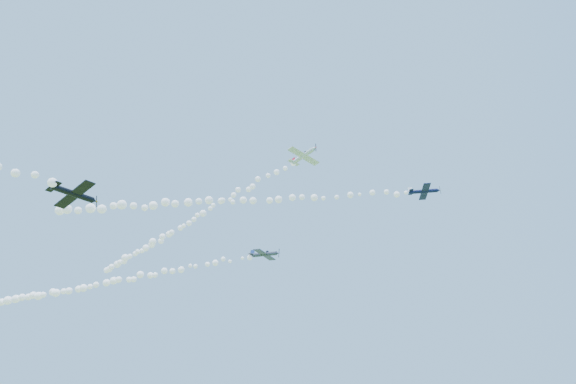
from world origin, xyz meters
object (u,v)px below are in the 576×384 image
at_px(plane_white, 304,156).
at_px(plane_grey, 265,254).
at_px(plane_black, 74,194).
at_px(plane_navy, 424,191).

distance_m(plane_white, plane_grey, 23.05).
distance_m(plane_white, plane_black, 40.88).
height_order(plane_navy, plane_grey, plane_navy).
relative_size(plane_grey, plane_black, 1.02).
xyz_separation_m(plane_white, plane_navy, (19.25, 12.30, -5.39)).
height_order(plane_white, plane_navy, plane_white).
distance_m(plane_grey, plane_black, 44.34).
height_order(plane_navy, plane_black, plane_navy).
distance_m(plane_navy, plane_black, 59.65).
bearing_deg(plane_grey, plane_black, -96.51).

